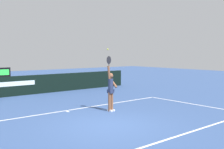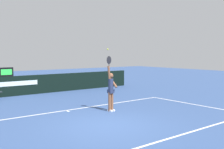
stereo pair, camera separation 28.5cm
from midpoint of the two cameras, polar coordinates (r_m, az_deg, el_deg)
The scene contains 6 objects.
ground_plane at distance 9.41m, azimuth -1.71°, elevation -10.79°, with size 60.00×60.00×0.00m, color #345085.
court_lines at distance 9.69m, azimuth -3.05°, elevation -10.32°, with size 11.28×5.37×0.00m.
back_wall at distance 16.63m, azimuth -19.68°, elevation -2.28°, with size 15.75×0.21×1.16m.
speed_display at distance 16.27m, azimuth -22.77°, elevation 0.46°, with size 0.78×0.14×0.52m.
tennis_player at distance 11.40m, azimuth -1.01°, elevation -3.02°, with size 0.45×0.43×2.38m.
tennis_ball at distance 11.13m, azimuth -1.67°, elevation 5.41°, with size 0.06×0.06×0.06m.
Camera 1 is at (-5.65, -7.09, 2.50)m, focal length 42.63 mm.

